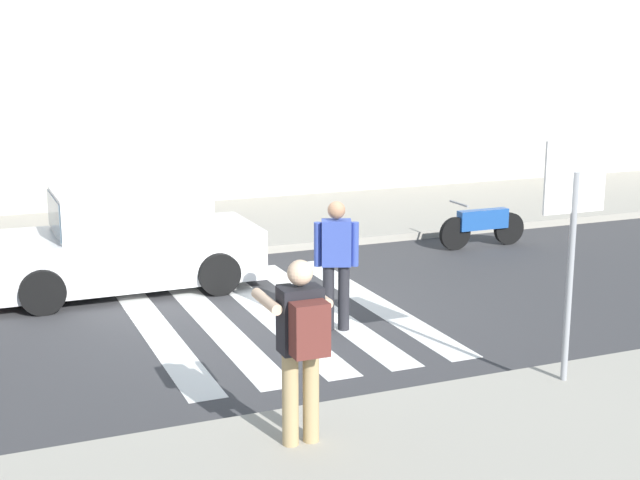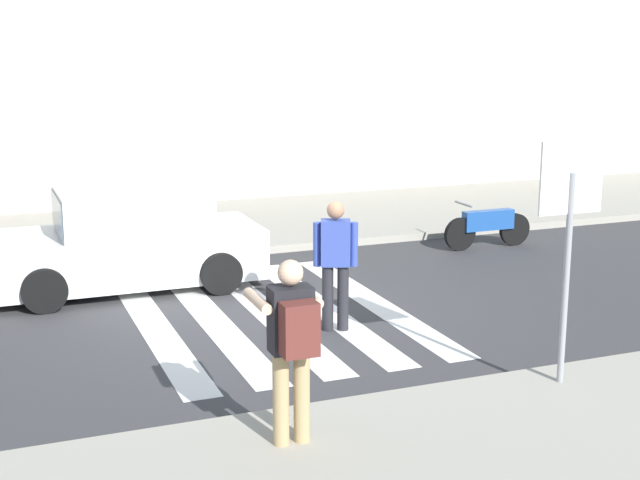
{
  "view_description": "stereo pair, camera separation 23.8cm",
  "coord_description": "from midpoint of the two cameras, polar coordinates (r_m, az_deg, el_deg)",
  "views": [
    {
      "loc": [
        -3.92,
        -11.02,
        3.75
      ],
      "look_at": [
        0.6,
        -0.2,
        1.1
      ],
      "focal_mm": 50.0,
      "sensor_mm": 36.0,
      "label": 1
    },
    {
      "loc": [
        -3.7,
        -11.11,
        3.75
      ],
      "look_at": [
        0.6,
        -0.2,
        1.1
      ],
      "focal_mm": 50.0,
      "sensor_mm": 36.0,
      "label": 2
    }
  ],
  "objects": [
    {
      "name": "stop_sign",
      "position": [
        9.6,
        16.37,
        1.94
      ],
      "size": [
        0.76,
        0.08,
        2.6
      ],
      "color": "gray",
      "rests_on": "sidewalk_near"
    },
    {
      "name": "ground_plane",
      "position": [
        12.29,
        -2.4,
        -5.05
      ],
      "size": [
        120.0,
        120.0,
        0.0
      ],
      "primitive_type": "plane",
      "color": "#38383A"
    },
    {
      "name": "crosswalk_stripe_3",
      "position": [
        12.73,
        0.71,
        -4.37
      ],
      "size": [
        0.44,
        5.2,
        0.01
      ],
      "primitive_type": "cube",
      "color": "silver",
      "rests_on": "ground"
    },
    {
      "name": "crosswalk_stripe_1",
      "position": [
        12.25,
        -6.26,
        -5.16
      ],
      "size": [
        0.44,
        5.2,
        0.01
      ],
      "primitive_type": "cube",
      "color": "silver",
      "rests_on": "ground"
    },
    {
      "name": "motorcycle",
      "position": [
        16.6,
        11.09,
        0.9
      ],
      "size": [
        1.76,
        0.6,
        0.87
      ],
      "color": "black",
      "rests_on": "ground"
    },
    {
      "name": "pedestrian_crossing",
      "position": [
        11.55,
        1.59,
        -1.18
      ],
      "size": [
        0.55,
        0.36,
        1.72
      ],
      "color": "#232328",
      "rests_on": "ground"
    },
    {
      "name": "crosswalk_stripe_2",
      "position": [
        12.47,
        -2.7,
        -4.77
      ],
      "size": [
        0.44,
        5.2,
        0.01
      ],
      "primitive_type": "cube",
      "color": "silver",
      "rests_on": "ground"
    },
    {
      "name": "crosswalk_stripe_4",
      "position": [
        13.05,
        3.98,
        -3.98
      ],
      "size": [
        0.44,
        5.2,
        0.01
      ],
      "primitive_type": "cube",
      "color": "silver",
      "rests_on": "ground"
    },
    {
      "name": "photographer_with_backpack",
      "position": [
        7.96,
        -0.95,
        -6.2
      ],
      "size": [
        0.59,
        0.84,
        1.72
      ],
      "color": "tan",
      "rests_on": "sidewalk_near"
    },
    {
      "name": "crosswalk_stripe_0",
      "position": [
        12.07,
        -9.94,
        -5.54
      ],
      "size": [
        0.44,
        5.2,
        0.01
      ],
      "primitive_type": "cube",
      "color": "silver",
      "rests_on": "ground"
    },
    {
      "name": "sidewalk_far",
      "position": [
        17.87,
        -8.74,
        0.7
      ],
      "size": [
        60.0,
        4.8,
        0.14
      ],
      "primitive_type": "cube",
      "color": "#9E998C",
      "rests_on": "ground"
    },
    {
      "name": "building_facade_far",
      "position": [
        21.83,
        -11.59,
        9.45
      ],
      "size": [
        56.0,
        4.0,
        5.19
      ],
      "primitive_type": "cube",
      "color": "#ADA89E",
      "rests_on": "ground"
    },
    {
      "name": "parked_car_white",
      "position": [
        13.88,
        -11.76,
        -0.12
      ],
      "size": [
        4.1,
        1.92,
        1.55
      ],
      "color": "white",
      "rests_on": "ground"
    }
  ]
}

